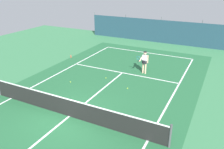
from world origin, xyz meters
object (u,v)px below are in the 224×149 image
water_bottle (71,57)px  tennis_ball_near_player (70,82)px  tennis_net (69,107)px  tennis_ball_by_sideline (127,88)px  parked_car (171,31)px  tennis_player (145,61)px  tennis_ball_midcourt (106,78)px

water_bottle → tennis_ball_near_player: bearing=-54.1°
tennis_net → tennis_ball_by_sideline: (1.36, 4.17, -0.48)m
parked_car → water_bottle: parked_car is taller
tennis_player → tennis_ball_near_player: (-3.82, -3.72, -0.93)m
tennis_net → water_bottle: tennis_net is taller
parked_car → tennis_player: bearing=86.3°
tennis_ball_near_player → tennis_net: bearing=-54.2°
tennis_ball_near_player → water_bottle: size_ratio=0.28×
parked_car → tennis_ball_midcourt: bearing=77.1°
tennis_ball_by_sideline → water_bottle: (-6.77, 3.32, 0.09)m
tennis_player → tennis_ball_near_player: bearing=53.0°
tennis_net → parked_car: 18.53m
tennis_ball_near_player → tennis_ball_midcourt: bearing=43.0°
tennis_ball_near_player → tennis_ball_midcourt: (1.78, 1.66, 0.00)m
tennis_player → tennis_ball_near_player: tennis_player is taller
tennis_ball_near_player → tennis_player: bearing=44.3°
tennis_player → tennis_ball_by_sideline: (-0.06, -2.87, -0.93)m
tennis_net → parked_car: parked_car is taller
tennis_ball_by_sideline → parked_car: (-0.76, 14.34, 0.81)m
tennis_ball_near_player → tennis_ball_by_sideline: bearing=12.8°
tennis_player → tennis_ball_by_sideline: bearing=97.5°
tennis_player → parked_car: (-0.82, 11.48, -0.12)m
tennis_player → water_bottle: bearing=4.9°
tennis_player → tennis_net: bearing=87.3°
tennis_player → tennis_ball_by_sideline: tennis_player is taller
tennis_ball_midcourt → tennis_ball_by_sideline: size_ratio=1.00×
tennis_player → tennis_ball_by_sideline: 3.01m
tennis_ball_by_sideline → tennis_ball_midcourt: bearing=157.7°
tennis_ball_by_sideline → tennis_player: bearing=88.8°
tennis_ball_midcourt → water_bottle: water_bottle is taller
tennis_player → parked_car: bearing=-77.2°
tennis_ball_by_sideline → tennis_ball_near_player: bearing=-167.2°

